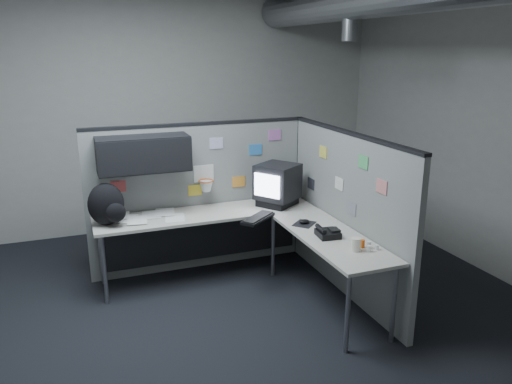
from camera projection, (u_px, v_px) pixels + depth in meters
name	position (u px, v px, depth m)	size (l,w,h in m)	color
room	(309.00, 83.00, 4.18)	(5.62, 5.62, 3.22)	black
partition_back	(186.00, 183.00, 5.31)	(2.44, 0.42, 1.63)	gray
partition_right	(345.00, 213.00, 4.91)	(0.07, 2.23, 1.63)	gray
desk	(238.00, 229.00, 5.08)	(2.31, 2.11, 0.73)	#BCB7AA
monitor	(277.00, 184.00, 5.40)	(0.55, 0.55, 0.45)	black
keyboard	(258.00, 218.00, 4.98)	(0.43, 0.39, 0.04)	black
mouse	(304.00, 222.00, 4.86)	(0.28, 0.28, 0.05)	black
phone	(327.00, 233.00, 4.52)	(0.21, 0.23, 0.10)	black
bottles	(368.00, 246.00, 4.24)	(0.13, 0.14, 0.07)	silver
cup	(356.00, 244.00, 4.20)	(0.08, 0.08, 0.11)	silver
papers	(146.00, 216.00, 5.06)	(0.75, 0.54, 0.02)	white
backpack	(107.00, 205.00, 4.78)	(0.39, 0.35, 0.42)	black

